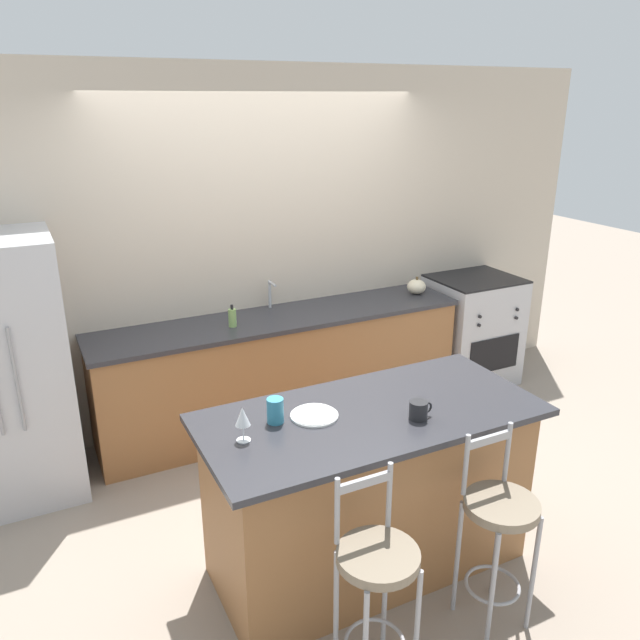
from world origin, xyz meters
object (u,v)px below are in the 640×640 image
(tumbler_cup, at_px, (275,411))
(dinner_plate, at_px, (314,415))
(bar_stool_far, at_px, (498,525))
(wine_glass, at_px, (243,417))
(refrigerator, at_px, (6,371))
(pumpkin_decoration, at_px, (417,287))
(bar_stool_near, at_px, (376,577))
(soap_bottle, at_px, (232,318))
(oven_range, at_px, (471,330))
(coffee_mug, at_px, (419,410))

(tumbler_cup, bearing_deg, dinner_plate, -10.33)
(bar_stool_far, height_order, wine_glass, wine_glass)
(refrigerator, xyz_separation_m, pumpkin_decoration, (3.13, 0.08, 0.11))
(wine_glass, bearing_deg, bar_stool_near, -63.45)
(bar_stool_far, relative_size, tumbler_cup, 7.91)
(pumpkin_decoration, bearing_deg, bar_stool_far, -115.75)
(refrigerator, height_order, soap_bottle, refrigerator)
(bar_stool_near, distance_m, wine_glass, 0.90)
(bar_stool_near, bearing_deg, tumbler_cup, 99.81)
(oven_range, bearing_deg, tumbler_cup, -148.51)
(coffee_mug, bearing_deg, soap_bottle, 101.16)
(dinner_plate, distance_m, coffee_mug, 0.52)
(soap_bottle, bearing_deg, pumpkin_decoration, 2.47)
(bar_stool_far, height_order, coffee_mug, coffee_mug)
(bar_stool_far, bearing_deg, wine_glass, 148.52)
(refrigerator, bearing_deg, tumbler_cup, -51.73)
(wine_glass, bearing_deg, coffee_mug, -12.34)
(coffee_mug, bearing_deg, bar_stool_far, -68.72)
(bar_stool_far, bearing_deg, bar_stool_near, -176.96)
(oven_range, distance_m, bar_stool_near, 3.34)
(dinner_plate, distance_m, wine_glass, 0.42)
(oven_range, bearing_deg, wine_glass, -148.93)
(bar_stool_far, distance_m, pumpkin_decoration, 2.60)
(coffee_mug, relative_size, soap_bottle, 0.76)
(wine_glass, xyz_separation_m, coffee_mug, (0.86, -0.19, -0.07))
(tumbler_cup, bearing_deg, wine_glass, -154.62)
(bar_stool_far, bearing_deg, oven_range, 53.06)
(pumpkin_decoration, bearing_deg, coffee_mug, -124.51)
(tumbler_cup, bearing_deg, refrigerator, 128.27)
(coffee_mug, bearing_deg, tumbler_cup, 156.65)
(oven_range, height_order, pumpkin_decoration, pumpkin_decoration)
(pumpkin_decoration, bearing_deg, wine_glass, -141.78)
(bar_stool_near, xyz_separation_m, pumpkin_decoration, (1.81, 2.35, 0.40))
(bar_stool_near, relative_size, bar_stool_far, 1.00)
(wine_glass, relative_size, coffee_mug, 1.38)
(dinner_plate, relative_size, tumbler_cup, 1.90)
(coffee_mug, bearing_deg, bar_stool_near, -137.49)
(bar_stool_far, height_order, tumbler_cup, tumbler_cup)
(refrigerator, distance_m, coffee_mug, 2.58)
(oven_range, height_order, bar_stool_far, bar_stool_far)
(bar_stool_far, height_order, soap_bottle, soap_bottle)
(refrigerator, height_order, dinner_plate, refrigerator)
(refrigerator, height_order, pumpkin_decoration, refrigerator)
(wine_glass, height_order, soap_bottle, wine_glass)
(tumbler_cup, xyz_separation_m, soap_bottle, (0.30, 1.52, -0.05))
(bar_stool_near, bearing_deg, dinner_plate, 84.96)
(pumpkin_decoration, xyz_separation_m, soap_bottle, (-1.65, -0.07, 0.01))
(oven_range, bearing_deg, bar_stool_far, -126.94)
(refrigerator, bearing_deg, wine_glass, -58.34)
(bar_stool_far, relative_size, soap_bottle, 6.16)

